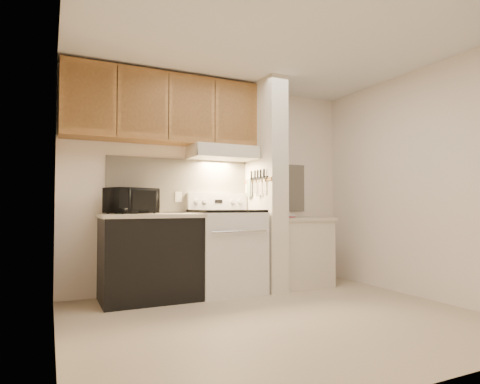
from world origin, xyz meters
TOP-DOWN VIEW (x-y plane):
  - floor at (0.00, 0.00)m, footprint 3.60×3.60m
  - ceiling at (0.00, 0.00)m, footprint 3.60×3.60m
  - wall_back at (0.00, 1.50)m, footprint 3.60×2.50m
  - wall_left at (-1.80, 0.00)m, footprint 0.02×3.00m
  - wall_right at (1.80, 0.00)m, footprint 0.02×3.00m
  - backsplash at (0.00, 1.49)m, footprint 2.60×0.02m
  - range_body at (0.00, 1.16)m, footprint 0.76×0.65m
  - oven_window at (0.00, 0.84)m, footprint 0.50×0.01m
  - oven_handle at (0.00, 0.80)m, footprint 0.65×0.02m
  - cooktop at (0.00, 1.16)m, footprint 0.74×0.64m
  - range_backguard at (0.00, 1.44)m, footprint 0.76×0.08m
  - range_display at (0.00, 1.40)m, footprint 0.10×0.01m
  - range_knob_left_outer at (-0.28, 1.40)m, footprint 0.05×0.02m
  - range_knob_left_inner at (-0.18, 1.40)m, footprint 0.05×0.02m
  - range_knob_right_inner at (0.18, 1.40)m, footprint 0.05×0.02m
  - range_knob_right_outer at (0.28, 1.40)m, footprint 0.05×0.02m
  - dishwasher_front at (-0.88, 1.17)m, footprint 1.00×0.63m
  - left_countertop at (-0.88, 1.17)m, footprint 1.04×0.67m
  - spoon_rest at (-1.09, 1.36)m, footprint 0.25×0.17m
  - teal_jar at (-1.16, 1.39)m, footprint 0.11×0.11m
  - outlet at (-0.48, 1.48)m, footprint 0.08×0.01m
  - microwave at (-1.05, 1.31)m, footprint 0.59×0.51m
  - partition_pillar at (0.51, 1.15)m, footprint 0.22×0.70m
  - pillar_trim at (0.39, 1.15)m, footprint 0.01×0.70m
  - knife_strip at (0.39, 1.10)m, footprint 0.02×0.42m
  - knife_blade_a at (0.38, 0.94)m, footprint 0.01×0.03m
  - knife_handle_a at (0.38, 0.94)m, footprint 0.02×0.02m
  - knife_blade_b at (0.38, 1.03)m, footprint 0.01×0.04m
  - knife_handle_b at (0.38, 1.02)m, footprint 0.02×0.02m
  - knife_blade_c at (0.38, 1.09)m, footprint 0.01×0.04m
  - knife_handle_c at (0.38, 1.10)m, footprint 0.02×0.02m
  - knife_blade_d at (0.38, 1.17)m, footprint 0.01×0.04m
  - knife_handle_d at (0.38, 1.17)m, footprint 0.02×0.02m
  - knife_blade_e at (0.38, 1.27)m, footprint 0.01×0.04m
  - knife_handle_e at (0.38, 1.26)m, footprint 0.02×0.02m
  - oven_mitt at (0.38, 1.32)m, footprint 0.03×0.09m
  - right_cab_base at (0.97, 1.15)m, footprint 0.70×0.60m
  - right_countertop at (0.97, 1.15)m, footprint 0.74×0.64m
  - red_folder at (0.79, 1.25)m, footprint 0.24×0.32m
  - white_box at (0.92, 1.29)m, footprint 0.18×0.14m
  - range_hood at (0.00, 1.28)m, footprint 0.78×0.44m
  - hood_lip at (0.00, 1.07)m, footprint 0.78×0.04m
  - upper_cabinets at (-0.69, 1.32)m, footprint 2.18×0.33m
  - cab_door_a at (-1.51, 1.17)m, footprint 0.46×0.01m
  - cab_gap_a at (-1.23, 1.16)m, footprint 0.01×0.01m
  - cab_door_b at (-0.96, 1.17)m, footprint 0.46×0.01m
  - cab_gap_b at (-0.69, 1.16)m, footprint 0.01×0.01m
  - cab_door_c at (-0.42, 1.17)m, footprint 0.46×0.01m
  - cab_gap_c at (-0.14, 1.16)m, footprint 0.01×0.01m
  - cab_door_d at (0.13, 1.17)m, footprint 0.46×0.01m

SIDE VIEW (x-z plane):
  - floor at x=0.00m, z-range 0.00..0.00m
  - right_cab_base at x=0.97m, z-range 0.00..0.81m
  - dishwasher_front at x=-0.88m, z-range 0.00..0.87m
  - range_body at x=0.00m, z-range 0.00..0.92m
  - oven_window at x=0.00m, z-range 0.35..0.65m
  - oven_handle at x=0.00m, z-range 0.71..0.73m
  - right_countertop at x=0.97m, z-range 0.81..0.85m
  - red_folder at x=0.79m, z-range 0.85..0.86m
  - white_box at x=0.92m, z-range 0.85..0.89m
  - left_countertop at x=-0.88m, z-range 0.87..0.91m
  - spoon_rest at x=-1.09m, z-range 0.91..0.93m
  - cooktop at x=0.00m, z-range 0.92..0.95m
  - teal_jar at x=-1.16m, z-range 0.91..1.01m
  - microwave at x=-1.05m, z-range 0.91..1.19m
  - range_backguard at x=0.00m, z-range 0.95..1.15m
  - range_display at x=0.00m, z-range 1.03..1.07m
  - range_knob_left_outer at x=-0.28m, z-range 1.03..1.07m
  - range_knob_left_inner at x=-0.18m, z-range 1.03..1.07m
  - range_knob_right_inner at x=0.18m, z-range 1.03..1.07m
  - range_knob_right_outer at x=0.28m, z-range 1.03..1.07m
  - outlet at x=-0.48m, z-range 1.04..1.16m
  - knife_blade_c at x=0.38m, z-range 1.10..1.30m
  - knife_blade_b at x=0.38m, z-range 1.12..1.30m
  - knife_blade_e at x=0.38m, z-range 1.12..1.30m
  - oven_mitt at x=0.38m, z-range 1.11..1.32m
  - knife_blade_a at x=0.38m, z-range 1.14..1.30m
  - knife_blade_d at x=0.38m, z-range 1.14..1.30m
  - backsplash at x=0.00m, z-range 0.92..1.55m
  - wall_back at x=0.00m, z-range 1.24..1.26m
  - wall_left at x=-1.80m, z-range 0.00..2.50m
  - wall_right at x=1.80m, z-range 0.00..2.50m
  - partition_pillar at x=0.51m, z-range 0.00..2.50m
  - pillar_trim at x=0.39m, z-range 1.28..1.32m
  - knife_strip at x=0.39m, z-range 1.30..1.34m
  - knife_handle_a at x=0.38m, z-range 1.32..1.42m
  - knife_handle_b at x=0.38m, z-range 1.32..1.42m
  - knife_handle_c at x=0.38m, z-range 1.32..1.42m
  - knife_handle_d at x=0.38m, z-range 1.32..1.42m
  - knife_handle_e at x=0.38m, z-range 1.32..1.42m
  - hood_lip at x=0.00m, z-range 1.55..1.61m
  - range_hood at x=0.00m, z-range 1.55..1.70m
  - upper_cabinets at x=-0.69m, z-range 1.70..2.47m
  - cab_door_a at x=-1.51m, z-range 1.77..2.40m
  - cab_gap_a at x=-1.23m, z-range 1.72..2.45m
  - cab_door_b at x=-0.96m, z-range 1.77..2.40m
  - cab_gap_b at x=-0.69m, z-range 1.72..2.45m
  - cab_door_c at x=-0.42m, z-range 1.77..2.40m
  - cab_gap_c at x=-0.14m, z-range 1.72..2.45m
  - cab_door_d at x=0.13m, z-range 1.77..2.40m
  - ceiling at x=0.00m, z-range 2.50..2.50m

